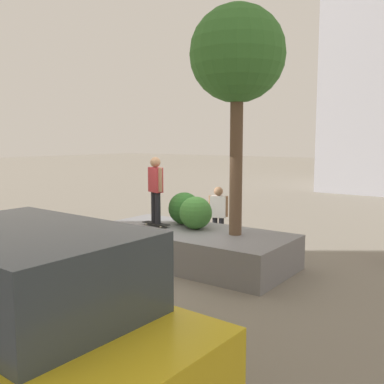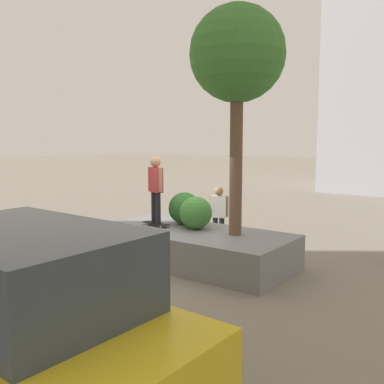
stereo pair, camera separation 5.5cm
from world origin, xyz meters
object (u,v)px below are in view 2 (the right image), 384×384
(skateboard, at_px, (156,224))
(skateboarder, at_px, (156,185))
(planter_ledge, at_px, (192,246))
(taxi_cab, at_px, (17,323))
(passerby_with_bag, at_px, (219,211))
(plaza_tree, at_px, (237,57))

(skateboard, distance_m, skateboarder, 0.95)
(planter_ledge, relative_size, taxi_cab, 1.06)
(planter_ledge, height_order, skateboarder, skateboarder)
(passerby_with_bag, bearing_deg, skateboard, 73.94)
(plaza_tree, bearing_deg, skateboard, 8.76)
(passerby_with_bag, bearing_deg, taxi_cab, 107.74)
(planter_ledge, xyz_separation_m, skateboard, (1.01, 0.12, 0.44))
(taxi_cab, relative_size, passerby_with_bag, 2.74)
(plaza_tree, bearing_deg, passerby_with_bag, -47.55)
(planter_ledge, relative_size, plaza_tree, 0.94)
(planter_ledge, relative_size, skateboard, 5.71)
(planter_ledge, distance_m, passerby_with_bag, 1.96)
(skateboarder, relative_size, taxi_cab, 0.37)
(plaza_tree, relative_size, skateboard, 6.05)
(skateboarder, bearing_deg, planter_ledge, -173.44)
(plaza_tree, relative_size, taxi_cab, 1.12)
(plaza_tree, bearing_deg, planter_ledge, 10.85)
(skateboard, relative_size, passerby_with_bag, 0.51)
(planter_ledge, xyz_separation_m, plaza_tree, (-1.05, -0.20, 4.24))
(planter_ledge, distance_m, skateboard, 1.11)
(taxi_cab, bearing_deg, skateboarder, -61.91)
(taxi_cab, xyz_separation_m, passerby_with_bag, (2.40, -7.49, -0.10))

